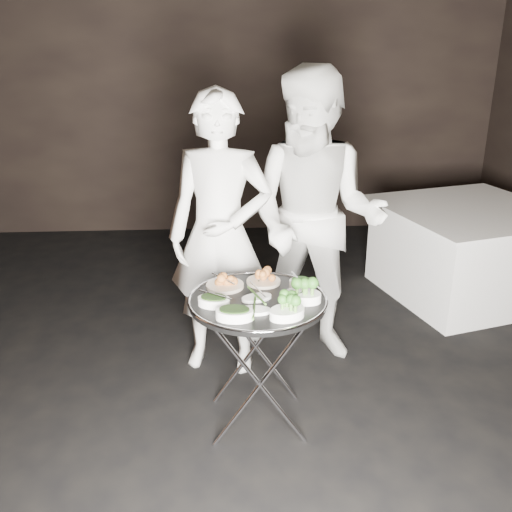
{
  "coord_description": "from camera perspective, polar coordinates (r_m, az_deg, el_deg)",
  "views": [
    {
      "loc": [
        0.04,
        -2.74,
        2.05
      ],
      "look_at": [
        0.21,
        0.11,
        0.95
      ],
      "focal_mm": 40.0,
      "sensor_mm": 36.0,
      "label": 1
    }
  ],
  "objects": [
    {
      "name": "floor",
      "position": [
        3.44,
        -3.59,
        -16.13
      ],
      "size": [
        6.0,
        7.0,
        0.05
      ],
      "primitive_type": "cube",
      "color": "black",
      "rests_on": "ground"
    },
    {
      "name": "wall_back",
      "position": [
        6.29,
        -3.96,
        15.94
      ],
      "size": [
        6.0,
        0.05,
        3.0
      ],
      "primitive_type": "cube",
      "color": "black",
      "rests_on": "floor"
    },
    {
      "name": "tray_stand",
      "position": [
        3.16,
        0.17,
        -10.0
      ],
      "size": [
        0.51,
        0.43,
        0.75
      ],
      "rotation": [
        0.0,
        0.0,
        0.09
      ],
      "color": "silver",
      "rests_on": "floor"
    },
    {
      "name": "serving_tray",
      "position": [
        3.0,
        0.17,
        -4.49
      ],
      "size": [
        0.74,
        0.74,
        0.04
      ],
      "color": "black",
      "rests_on": "tray_stand"
    },
    {
      "name": "potato_plate_a",
      "position": [
        3.13,
        -3.14,
        -2.57
      ],
      "size": [
        0.21,
        0.21,
        0.08
      ],
      "rotation": [
        0.0,
        0.0,
        0.32
      ],
      "color": "beige",
      "rests_on": "serving_tray"
    },
    {
      "name": "potato_plate_b",
      "position": [
        3.18,
        0.75,
        -2.21
      ],
      "size": [
        0.19,
        0.19,
        0.07
      ],
      "rotation": [
        0.0,
        0.0,
        0.29
      ],
      "color": "beige",
      "rests_on": "serving_tray"
    },
    {
      "name": "greens_bowl",
      "position": [
        3.11,
        4.48,
        -2.7
      ],
      "size": [
        0.13,
        0.13,
        0.07
      ],
      "rotation": [
        0.0,
        0.0,
        -0.34
      ],
      "color": "white",
      "rests_on": "serving_tray"
    },
    {
      "name": "asparagus_plate_a",
      "position": [
        2.99,
        0.06,
        -4.1
      ],
      "size": [
        0.19,
        0.14,
        0.03
      ],
      "rotation": [
        0.0,
        0.0,
        0.34
      ],
      "color": "white",
      "rests_on": "serving_tray"
    },
    {
      "name": "asparagus_plate_b",
      "position": [
        2.85,
        -0.19,
        -5.36
      ],
      "size": [
        0.18,
        0.11,
        0.03
      ],
      "rotation": [
        0.0,
        0.0,
        -0.1
      ],
      "color": "white",
      "rests_on": "serving_tray"
    },
    {
      "name": "spinach_bowl_a",
      "position": [
        2.92,
        -4.24,
        -4.41
      ],
      "size": [
        0.19,
        0.15,
        0.07
      ],
      "rotation": [
        0.0,
        0.0,
        -0.26
      ],
      "color": "white",
      "rests_on": "serving_tray"
    },
    {
      "name": "spinach_bowl_b",
      "position": [
        2.78,
        -2.18,
        -5.67
      ],
      "size": [
        0.2,
        0.14,
        0.08
      ],
      "rotation": [
        0.0,
        0.0,
        -0.12
      ],
      "color": "white",
      "rests_on": "serving_tray"
    },
    {
      "name": "broccoli_bowl_a",
      "position": [
        2.97,
        4.74,
        -3.86
      ],
      "size": [
        0.22,
        0.19,
        0.08
      ],
      "rotation": [
        0.0,
        0.0,
        -0.31
      ],
      "color": "white",
      "rests_on": "serving_tray"
    },
    {
      "name": "broccoli_bowl_b",
      "position": [
        2.8,
        3.12,
        -5.52
      ],
      "size": [
        0.22,
        0.19,
        0.08
      ],
      "rotation": [
        0.0,
        0.0,
        0.4
      ],
      "color": "white",
      "rests_on": "serving_tray"
    },
    {
      "name": "serving_utensils",
      "position": [
        3.04,
        0.41,
        -2.84
      ],
      "size": [
        0.59,
        0.44,
        0.01
      ],
      "color": "silver",
      "rests_on": "serving_tray"
    },
    {
      "name": "waiter_left",
      "position": [
        3.54,
        -3.61,
        1.96
      ],
      "size": [
        0.73,
        0.56,
        1.79
      ],
      "primitive_type": "imported",
      "rotation": [
        0.0,
        0.0,
        -0.21
      ],
      "color": "white",
      "rests_on": "floor"
    },
    {
      "name": "waiter_right",
      "position": [
        3.69,
        5.93,
        3.65
      ],
      "size": [
        1.14,
        1.03,
        1.91
      ],
      "primitive_type": "imported",
      "rotation": [
        0.0,
        0.0,
        -0.4
      ],
      "color": "white",
      "rests_on": "floor"
    },
    {
      "name": "dining_table",
      "position": [
        5.06,
        20.28,
        0.41
      ],
      "size": [
        1.33,
        1.33,
        0.76
      ],
      "rotation": [
        0.0,
        0.0,
        0.28
      ],
      "color": "white",
      "rests_on": "floor"
    }
  ]
}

